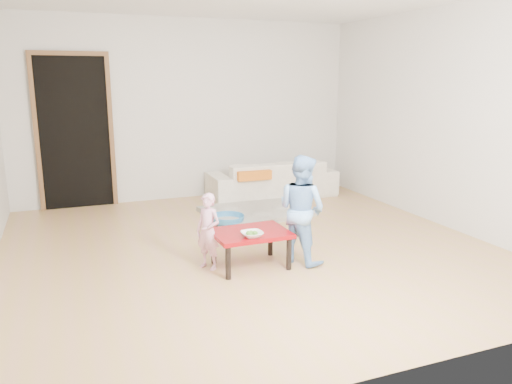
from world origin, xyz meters
TOP-DOWN VIEW (x-y plane):
  - floor at (0.00, 0.00)m, footprint 5.00×5.00m
  - back_wall at (0.00, 2.50)m, footprint 5.00×0.02m
  - right_wall at (2.50, 0.00)m, footprint 0.02×5.00m
  - doorway at (-1.60, 2.48)m, footprint 1.02×0.08m
  - sofa at (1.14, 2.05)m, footprint 1.92×0.78m
  - cushion at (0.70, 1.81)m, footprint 0.50×0.45m
  - red_table at (-0.18, -0.52)m, footprint 0.71×0.54m
  - bowl at (-0.23, -0.68)m, footprint 0.20×0.20m
  - broccoli at (-0.23, -0.68)m, footprint 0.12×0.12m
  - child_pink at (-0.56, -0.41)m, footprint 0.29×0.32m
  - child_blue at (0.33, -0.56)m, footprint 0.59×0.64m
  - basin at (0.04, 0.85)m, footprint 0.41×0.41m
  - blanket at (0.57, 1.24)m, footprint 1.43×1.25m

SIDE VIEW (x-z plane):
  - floor at x=0.00m, z-range -0.01..0.01m
  - blanket at x=0.57m, z-range 0.00..0.06m
  - basin at x=0.04m, z-range 0.00..0.13m
  - red_table at x=-0.18m, z-range 0.00..0.35m
  - sofa at x=1.14m, z-range 0.00..0.56m
  - child_pink at x=-0.56m, z-range 0.00..0.73m
  - bowl at x=-0.23m, z-range 0.35..0.40m
  - broccoli at x=-0.23m, z-range 0.35..0.41m
  - cushion at x=0.70m, z-range 0.37..0.50m
  - child_blue at x=0.33m, z-range 0.00..1.06m
  - doorway at x=-1.60m, z-range -0.03..2.08m
  - back_wall at x=0.00m, z-range 0.00..2.60m
  - right_wall at x=2.50m, z-range 0.00..2.60m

